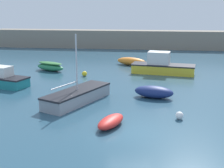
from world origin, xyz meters
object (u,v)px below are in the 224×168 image
cabin_cruiser_white (162,66)px  sailboat_short_mast (77,96)px  rowboat_blue_near (131,61)px  mooring_buoy_white (180,115)px  mooring_buoy_yellow (84,74)px  fishing_dinghy_green (111,122)px  rowboat_with_red_cover (50,66)px  rowboat_white_midwater (154,92)px

cabin_cruiser_white → sailboat_short_mast: size_ratio=1.06×
rowboat_blue_near → sailboat_short_mast: bearing=-77.8°
cabin_cruiser_white → mooring_buoy_white: size_ratio=13.57×
sailboat_short_mast → mooring_buoy_yellow: size_ratio=12.43×
mooring_buoy_white → mooring_buoy_yellow: 13.41m
cabin_cruiser_white → fishing_dinghy_green: 14.95m
rowboat_with_red_cover → sailboat_short_mast: size_ratio=0.58×
fishing_dinghy_green → rowboat_white_midwater: size_ratio=0.83×
rowboat_blue_near → mooring_buoy_yellow: bearing=-99.6°
rowboat_with_red_cover → fishing_dinghy_green: bearing=-37.0°
fishing_dinghy_green → sailboat_short_mast: (-2.89, 4.16, 0.17)m
fishing_dinghy_green → rowboat_with_red_cover: size_ratio=0.73×
sailboat_short_mast → mooring_buoy_white: bearing=-86.0°
cabin_cruiser_white → rowboat_blue_near: 5.29m
rowboat_with_red_cover → mooring_buoy_white: rowboat_with_red_cover is taller
mooring_buoy_yellow → cabin_cruiser_white: bearing=16.8°
mooring_buoy_yellow → rowboat_blue_near: bearing=57.4°
rowboat_with_red_cover → mooring_buoy_yellow: (4.07, -2.14, -0.21)m
rowboat_with_red_cover → sailboat_short_mast: bearing=-39.2°
cabin_cruiser_white → rowboat_blue_near: bearing=137.6°
rowboat_white_midwater → mooring_buoy_white: bearing=122.4°
cabin_cruiser_white → mooring_buoy_white: cabin_cruiser_white is taller
rowboat_white_midwater → mooring_buoy_yellow: 9.14m
mooring_buoy_yellow → sailboat_short_mast: bearing=-81.2°
sailboat_short_mast → mooring_buoy_white: 7.23m
cabin_cruiser_white → fishing_dinghy_green: (-3.19, -14.60, -0.46)m
rowboat_blue_near → rowboat_with_red_cover: size_ratio=1.06×
sailboat_short_mast → mooring_buoy_yellow: bearing=33.0°
sailboat_short_mast → rowboat_white_midwater: bearing=-46.5°
cabin_cruiser_white → fishing_dinghy_green: bearing=-93.4°
fishing_dinghy_green → mooring_buoy_white: (3.89, 1.65, -0.06)m
fishing_dinghy_green → sailboat_short_mast: size_ratio=0.43×
rowboat_with_red_cover → sailboat_short_mast: (5.35, -10.36, 0.01)m
rowboat_white_midwater → mooring_buoy_white: (1.50, -4.35, -0.20)m
rowboat_blue_near → fishing_dinghy_green: 18.72m
cabin_cruiser_white → mooring_buoy_white: (0.70, -12.95, -0.52)m
rowboat_white_midwater → mooring_buoy_yellow: (-6.55, 6.38, -0.19)m
fishing_dinghy_green → mooring_buoy_yellow: (-4.16, 12.38, -0.05)m
rowboat_blue_near → rowboat_white_midwater: 12.96m
sailboat_short_mast → mooring_buoy_yellow: 8.32m
fishing_dinghy_green → mooring_buoy_white: fishing_dinghy_green is taller
mooring_buoy_yellow → rowboat_with_red_cover: bearing=152.3°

